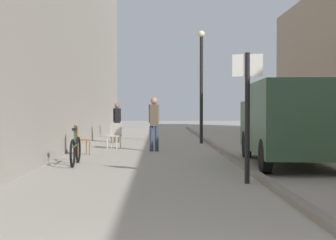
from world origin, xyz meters
TOP-DOWN VIEW (x-y plane):
  - ground_plane at (0.00, 12.00)m, footprint 80.00×80.00m
  - kerb_strip at (1.58, 12.00)m, footprint 0.16×40.00m
  - pedestrian_main_foreground at (-0.71, 13.46)m, footprint 0.37×0.25m
  - pedestrian_mid_block at (-2.35, 17.67)m, footprint 0.33×0.24m
  - delivery_van at (2.93, 9.54)m, footprint 2.39×5.25m
  - street_sign_post at (1.21, 6.48)m, footprint 0.59×0.19m
  - lamp_post at (1.26, 17.05)m, footprint 0.28×0.28m
  - bicycle_leaning at (-2.74, 9.58)m, footprint 0.13×1.77m
  - cafe_chair_near_window at (-3.08, 12.27)m, footprint 0.58×0.58m
  - cafe_chair_by_doorway at (-2.18, 14.66)m, footprint 0.55×0.55m

SIDE VIEW (x-z plane):
  - ground_plane at x=0.00m, z-range 0.00..0.00m
  - kerb_strip at x=1.58m, z-range 0.00..0.12m
  - bicycle_leaning at x=-2.74m, z-range -0.11..0.87m
  - cafe_chair_near_window at x=-3.08m, z-range 0.08..1.02m
  - cafe_chair_by_doorway at x=-2.18m, z-range 0.08..1.02m
  - pedestrian_mid_block at x=-2.35m, z-range 0.13..1.84m
  - pedestrian_main_foreground at x=-0.71m, z-range 0.14..2.02m
  - delivery_van at x=2.93m, z-range 0.09..2.25m
  - street_sign_post at x=1.21m, z-range 0.25..2.85m
  - lamp_post at x=1.26m, z-range 0.34..5.10m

